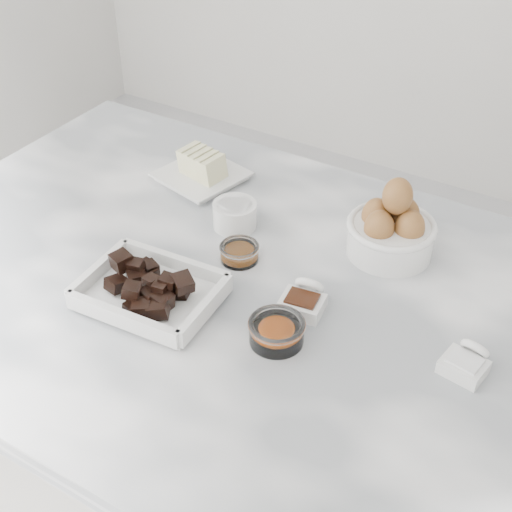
{
  "coord_description": "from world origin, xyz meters",
  "views": [
    {
      "loc": [
        0.47,
        -0.71,
        1.64
      ],
      "look_at": [
        0.02,
        0.03,
        0.98
      ],
      "focal_mm": 50.0,
      "sensor_mm": 36.0,
      "label": 1
    }
  ],
  "objects_px": {
    "egg_bowl": "(391,229)",
    "zest_bowl": "(277,331)",
    "butter_plate": "(200,169)",
    "sugar_ramekin": "(235,214)",
    "salt_spoon": "(466,362)",
    "honey_bowl": "(239,252)",
    "chocolate_dish": "(150,289)",
    "vanilla_spoon": "(304,300)"
  },
  "relations": [
    {
      "from": "egg_bowl",
      "to": "zest_bowl",
      "type": "relative_size",
      "value": 1.79
    },
    {
      "from": "butter_plate",
      "to": "zest_bowl",
      "type": "relative_size",
      "value": 2.1
    },
    {
      "from": "sugar_ramekin",
      "to": "salt_spoon",
      "type": "xyz_separation_m",
      "value": [
        0.45,
        -0.13,
        -0.01
      ]
    },
    {
      "from": "salt_spoon",
      "to": "honey_bowl",
      "type": "bearing_deg",
      "value": 172.85
    },
    {
      "from": "chocolate_dish",
      "to": "butter_plate",
      "type": "xyz_separation_m",
      "value": [
        -0.14,
        0.33,
        -0.0
      ]
    },
    {
      "from": "butter_plate",
      "to": "honey_bowl",
      "type": "height_order",
      "value": "butter_plate"
    },
    {
      "from": "honey_bowl",
      "to": "vanilla_spoon",
      "type": "relative_size",
      "value": 0.79
    },
    {
      "from": "zest_bowl",
      "to": "butter_plate",
      "type": "bearing_deg",
      "value": 138.2
    },
    {
      "from": "butter_plate",
      "to": "zest_bowl",
      "type": "height_order",
      "value": "butter_plate"
    },
    {
      "from": "butter_plate",
      "to": "honey_bowl",
      "type": "relative_size",
      "value": 2.62
    },
    {
      "from": "egg_bowl",
      "to": "chocolate_dish",
      "type": "bearing_deg",
      "value": -131.04
    },
    {
      "from": "egg_bowl",
      "to": "honey_bowl",
      "type": "bearing_deg",
      "value": -144.06
    },
    {
      "from": "salt_spoon",
      "to": "egg_bowl",
      "type": "bearing_deg",
      "value": 134.73
    },
    {
      "from": "butter_plate",
      "to": "sugar_ramekin",
      "type": "xyz_separation_m",
      "value": [
        0.14,
        -0.1,
        0.0
      ]
    },
    {
      "from": "vanilla_spoon",
      "to": "salt_spoon",
      "type": "xyz_separation_m",
      "value": [
        0.25,
        0.0,
        -0.0
      ]
    },
    {
      "from": "egg_bowl",
      "to": "honey_bowl",
      "type": "height_order",
      "value": "egg_bowl"
    },
    {
      "from": "zest_bowl",
      "to": "salt_spoon",
      "type": "xyz_separation_m",
      "value": [
        0.24,
        0.08,
        -0.0
      ]
    },
    {
      "from": "chocolate_dish",
      "to": "butter_plate",
      "type": "distance_m",
      "value": 0.35
    },
    {
      "from": "egg_bowl",
      "to": "salt_spoon",
      "type": "relative_size",
      "value": 1.91
    },
    {
      "from": "egg_bowl",
      "to": "salt_spoon",
      "type": "bearing_deg",
      "value": -45.27
    },
    {
      "from": "vanilla_spoon",
      "to": "zest_bowl",
      "type": "bearing_deg",
      "value": -89.8
    },
    {
      "from": "sugar_ramekin",
      "to": "salt_spoon",
      "type": "distance_m",
      "value": 0.46
    },
    {
      "from": "honey_bowl",
      "to": "vanilla_spoon",
      "type": "xyz_separation_m",
      "value": [
        0.14,
        -0.05,
        0.0
      ]
    },
    {
      "from": "butter_plate",
      "to": "salt_spoon",
      "type": "xyz_separation_m",
      "value": [
        0.59,
        -0.22,
        -0.01
      ]
    },
    {
      "from": "butter_plate",
      "to": "egg_bowl",
      "type": "xyz_separation_m",
      "value": [
        0.39,
        -0.03,
        0.02
      ]
    },
    {
      "from": "chocolate_dish",
      "to": "zest_bowl",
      "type": "height_order",
      "value": "chocolate_dish"
    },
    {
      "from": "zest_bowl",
      "to": "salt_spoon",
      "type": "height_order",
      "value": "salt_spoon"
    },
    {
      "from": "honey_bowl",
      "to": "sugar_ramekin",
      "type": "bearing_deg",
      "value": 126.81
    },
    {
      "from": "zest_bowl",
      "to": "salt_spoon",
      "type": "distance_m",
      "value": 0.26
    },
    {
      "from": "sugar_ramekin",
      "to": "honey_bowl",
      "type": "height_order",
      "value": "sugar_ramekin"
    },
    {
      "from": "egg_bowl",
      "to": "zest_bowl",
      "type": "height_order",
      "value": "egg_bowl"
    },
    {
      "from": "zest_bowl",
      "to": "vanilla_spoon",
      "type": "relative_size",
      "value": 0.99
    },
    {
      "from": "egg_bowl",
      "to": "honey_bowl",
      "type": "distance_m",
      "value": 0.25
    },
    {
      "from": "chocolate_dish",
      "to": "vanilla_spoon",
      "type": "xyz_separation_m",
      "value": [
        0.2,
        0.1,
        -0.01
      ]
    },
    {
      "from": "butter_plate",
      "to": "egg_bowl",
      "type": "relative_size",
      "value": 1.17
    },
    {
      "from": "butter_plate",
      "to": "salt_spoon",
      "type": "height_order",
      "value": "butter_plate"
    },
    {
      "from": "vanilla_spoon",
      "to": "salt_spoon",
      "type": "relative_size",
      "value": 1.08
    },
    {
      "from": "egg_bowl",
      "to": "vanilla_spoon",
      "type": "bearing_deg",
      "value": -105.66
    },
    {
      "from": "chocolate_dish",
      "to": "honey_bowl",
      "type": "bearing_deg",
      "value": 68.49
    },
    {
      "from": "honey_bowl",
      "to": "zest_bowl",
      "type": "bearing_deg",
      "value": -42.4
    },
    {
      "from": "chocolate_dish",
      "to": "egg_bowl",
      "type": "relative_size",
      "value": 1.47
    },
    {
      "from": "butter_plate",
      "to": "egg_bowl",
      "type": "height_order",
      "value": "egg_bowl"
    }
  ]
}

